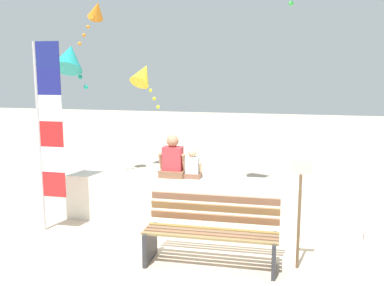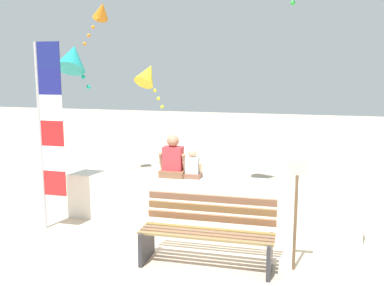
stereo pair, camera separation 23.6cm
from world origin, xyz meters
TOP-DOWN VIEW (x-y plane):
  - ground_plane at (0.00, 0.00)m, footprint 40.00×40.00m
  - seawall_ledge at (0.00, 0.89)m, footprint 5.02×0.63m
  - park_bench at (0.43, -0.57)m, footprint 1.79×0.65m
  - person_adult at (-0.52, 0.93)m, footprint 0.47×0.34m
  - person_child at (-0.18, 0.93)m, footprint 0.32×0.24m
  - flag_banner at (-2.28, 0.02)m, footprint 0.44×0.05m
  - kite_yellow at (-1.89, 3.39)m, footprint 0.74×0.77m
  - kite_orange at (-2.83, 3.08)m, footprint 0.64×0.61m
  - kite_teal at (-2.62, 1.42)m, footprint 0.64×0.75m
  - sign_post at (1.56, -0.45)m, footprint 0.24×0.04m

SIDE VIEW (x-z plane):
  - ground_plane at x=0.00m, z-range 0.00..0.00m
  - seawall_ledge at x=0.00m, z-range 0.00..0.77m
  - park_bench at x=0.43m, z-range -0.02..0.87m
  - sign_post at x=1.56m, z-range 0.12..1.57m
  - person_child at x=-0.18m, z-range 0.72..1.22m
  - person_adult at x=-0.52m, z-range 0.70..1.41m
  - flag_banner at x=-2.28m, z-range 0.19..3.18m
  - kite_yellow at x=-1.89m, z-range 1.91..3.01m
  - kite_teal at x=-2.62m, z-range 2.33..3.25m
  - kite_orange at x=-2.83m, z-range 3.31..4.33m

